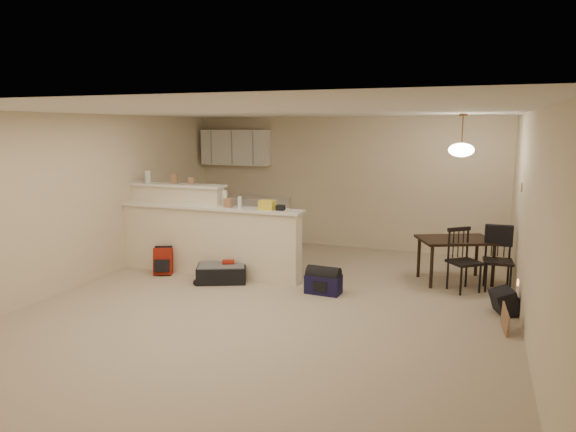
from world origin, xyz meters
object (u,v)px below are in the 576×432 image
at_px(pendant_lamp, 461,149).
at_px(navy_duffel, 323,284).
at_px(suitcase, 222,273).
at_px(red_backpack, 163,261).
at_px(dining_chair_near, 465,260).
at_px(dining_chair_far, 498,260).
at_px(dining_table, 456,244).
at_px(black_daypack, 505,302).

relative_size(pendant_lamp, navy_duffel, 1.27).
distance_m(suitcase, red_backpack, 1.06).
bearing_deg(suitcase, red_backpack, 154.69).
height_order(dining_chair_near, suitcase, dining_chair_near).
relative_size(dining_chair_near, red_backpack, 2.12).
bearing_deg(dining_chair_far, pendant_lamp, 156.41).
distance_m(dining_table, pendant_lamp, 1.41).
xyz_separation_m(suitcase, navy_duffel, (1.60, -0.00, 0.01)).
bearing_deg(suitcase, black_daypack, -23.53).
xyz_separation_m(pendant_lamp, navy_duffel, (-1.70, -1.22, -1.86)).
xyz_separation_m(dining_chair_far, navy_duffel, (-2.29, -1.00, -0.32)).
relative_size(suitcase, navy_duffel, 1.49).
bearing_deg(dining_table, suitcase, 175.67).
xyz_separation_m(dining_table, navy_duffel, (-1.70, -1.22, -0.45)).
distance_m(pendant_lamp, red_backpack, 4.85).
bearing_deg(pendant_lamp, dining_chair_far, -20.40).
bearing_deg(navy_duffel, pendant_lamp, 38.42).
relative_size(dining_table, navy_duffel, 2.58).
relative_size(suitcase, red_backpack, 1.72).
xyz_separation_m(red_backpack, navy_duffel, (2.65, -0.03, -0.08)).
relative_size(dining_chair_far, navy_duffel, 1.85).
xyz_separation_m(pendant_lamp, black_daypack, (0.66, -1.19, -1.84)).
distance_m(dining_chair_far, black_daypack, 1.02).
height_order(dining_chair_near, red_backpack, dining_chair_near).
height_order(dining_chair_far, suitcase, dining_chair_far).
bearing_deg(navy_duffel, dining_chair_near, 25.95).
bearing_deg(dining_chair_far, red_backpack, -172.11).
relative_size(red_backpack, black_daypack, 1.24).
bearing_deg(dining_chair_far, navy_duffel, -159.64).
relative_size(dining_chair_far, suitcase, 1.24).
xyz_separation_m(dining_table, pendant_lamp, (0.00, -0.00, 1.41)).
xyz_separation_m(dining_table, suitcase, (-3.30, -1.21, -0.46)).
height_order(dining_table, navy_duffel, dining_table).
xyz_separation_m(suitcase, black_daypack, (3.96, 0.03, 0.03)).
bearing_deg(dining_chair_near, dining_table, 69.10).
bearing_deg(dining_table, black_daypack, -85.62).
relative_size(dining_chair_near, black_daypack, 2.62).
bearing_deg(red_backpack, dining_chair_far, -11.40).
bearing_deg(navy_duffel, red_backpack, -177.85).
xyz_separation_m(dining_table, dining_chair_far, (0.59, -0.22, -0.13)).
bearing_deg(red_backpack, black_daypack, -22.48).
height_order(dining_table, red_backpack, dining_table).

